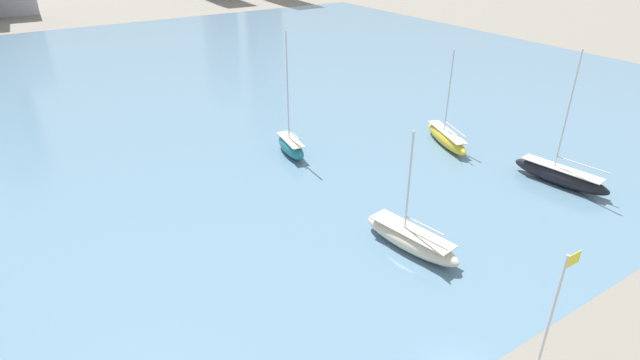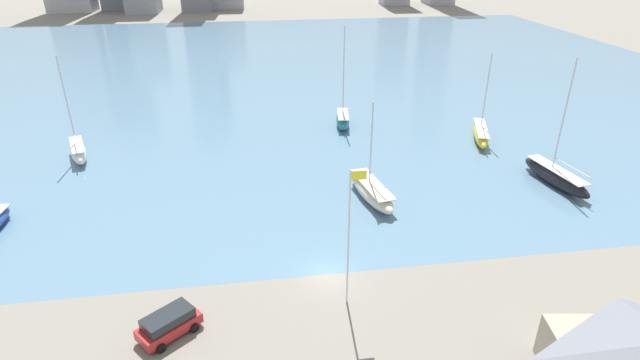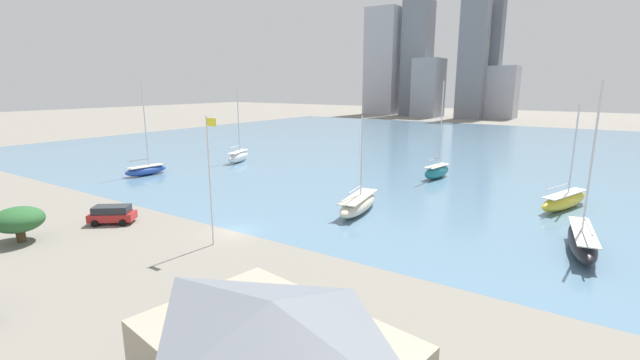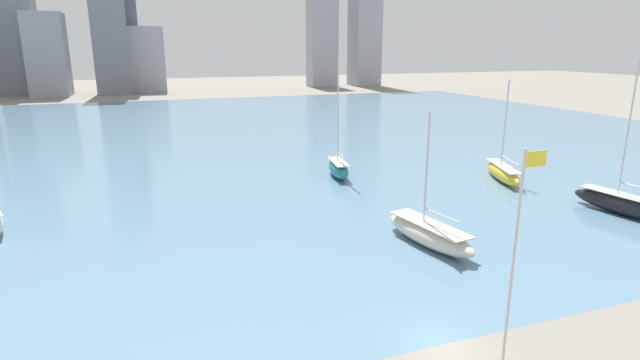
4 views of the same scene
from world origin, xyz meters
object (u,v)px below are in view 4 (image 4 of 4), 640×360
(flag_pole, at_px, (514,263))
(sailboat_cream, at_px, (429,234))
(sailboat_yellow, at_px, (503,172))
(sailboat_black, at_px, (624,204))
(sailboat_teal, at_px, (338,168))

(flag_pole, distance_m, sailboat_cream, 18.26)
(sailboat_yellow, bearing_deg, sailboat_black, -60.50)
(flag_pole, distance_m, sailboat_black, 33.00)
(sailboat_cream, height_order, sailboat_yellow, sailboat_yellow)
(sailboat_black, bearing_deg, sailboat_yellow, 91.55)
(flag_pole, xyz_separation_m, sailboat_cream, (6.02, 16.39, -5.32))
(sailboat_teal, relative_size, sailboat_black, 1.01)
(sailboat_cream, relative_size, sailboat_black, 0.75)
(sailboat_cream, height_order, sailboat_black, sailboat_black)
(sailboat_yellow, distance_m, sailboat_black, 14.72)
(sailboat_cream, xyz_separation_m, sailboat_black, (22.00, 0.23, 0.08))
(flag_pole, height_order, sailboat_cream, flag_pole)
(sailboat_teal, bearing_deg, sailboat_cream, -84.49)
(flag_pole, distance_m, sailboat_teal, 40.54)
(sailboat_yellow, bearing_deg, flag_pole, -109.71)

